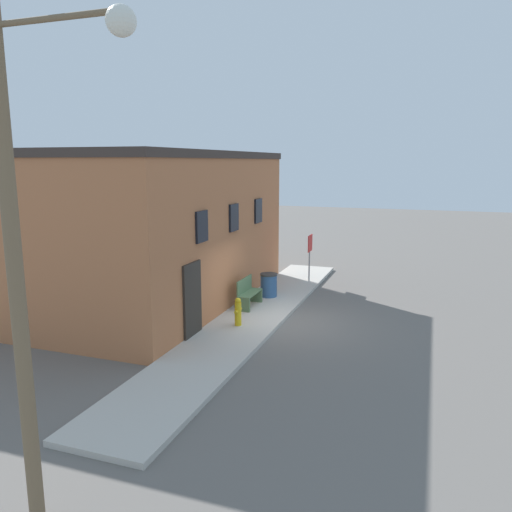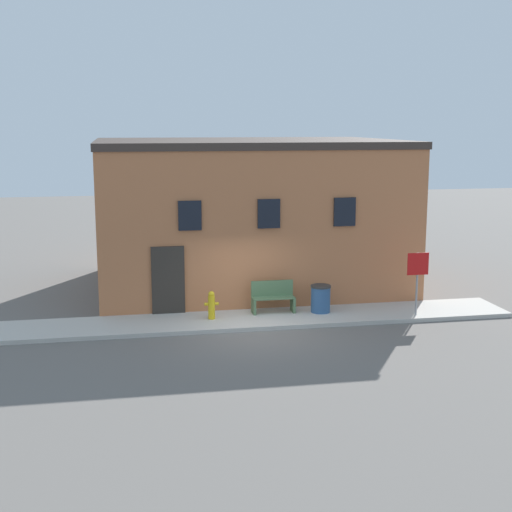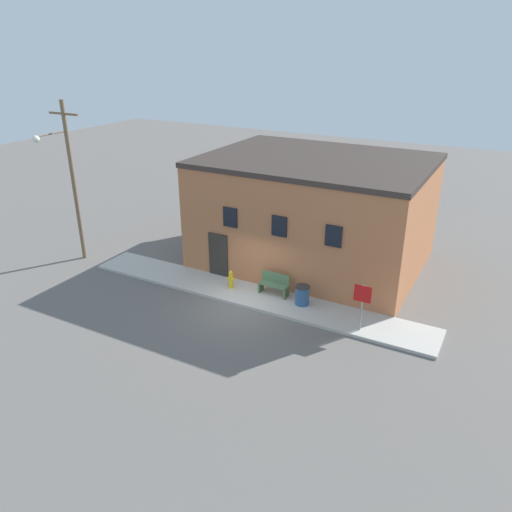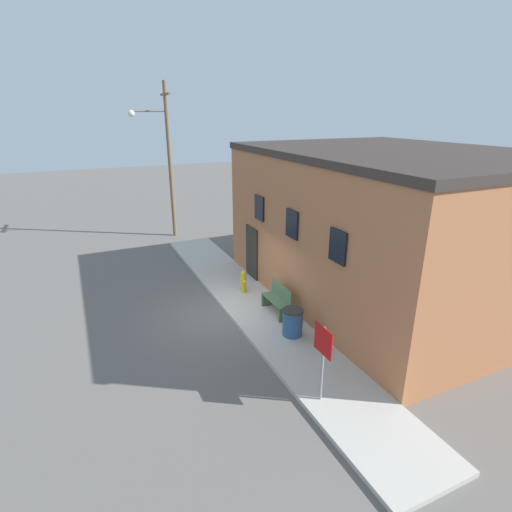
{
  "view_description": "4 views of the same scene",
  "coord_description": "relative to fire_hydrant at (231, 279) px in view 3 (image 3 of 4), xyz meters",
  "views": [
    {
      "loc": [
        -14.3,
        -4.16,
        4.94
      ],
      "look_at": [
        0.25,
        1.02,
        2.0
      ],
      "focal_mm": 35.0,
      "sensor_mm": 36.0,
      "label": 1
    },
    {
      "loc": [
        -3.63,
        -19.2,
        5.87
      ],
      "look_at": [
        0.25,
        1.02,
        2.0
      ],
      "focal_mm": 50.0,
      "sensor_mm": 36.0,
      "label": 2
    },
    {
      "loc": [
        9.39,
        -15.9,
        10.41
      ],
      "look_at": [
        0.25,
        1.02,
        2.0
      ],
      "focal_mm": 35.0,
      "sensor_mm": 36.0,
      "label": 3
    },
    {
      "loc": [
        11.38,
        -4.12,
        6.48
      ],
      "look_at": [
        0.25,
        1.02,
        2.0
      ],
      "focal_mm": 28.0,
      "sensor_mm": 36.0,
      "label": 4
    }
  ],
  "objects": [
    {
      "name": "sidewalk",
      "position": [
        1.07,
        -0.1,
        -0.49
      ],
      "size": [
        16.09,
        2.03,
        0.13
      ],
      "color": "#BCB7AD",
      "rests_on": "ground"
    },
    {
      "name": "fire_hydrant",
      "position": [
        0.0,
        0.0,
        0.0
      ],
      "size": [
        0.42,
        0.2,
        0.84
      ],
      "color": "gold",
      "rests_on": "sidewalk"
    },
    {
      "name": "ground_plane",
      "position": [
        1.07,
        -1.11,
        -0.55
      ],
      "size": [
        80.0,
        80.0,
        0.0
      ],
      "primitive_type": "plane",
      "color": "#66605B"
    },
    {
      "name": "bench",
      "position": [
        1.95,
        0.41,
        0.03
      ],
      "size": [
        1.31,
        0.44,
        0.97
      ],
      "color": "#4C6B47",
      "rests_on": "sidewalk"
    },
    {
      "name": "brick_building",
      "position": [
        1.91,
        4.86,
        2.09
      ],
      "size": [
        10.49,
        8.01,
        5.27
      ],
      "color": "#B26B42",
      "rests_on": "ground"
    },
    {
      "name": "stop_sign",
      "position": [
        6.16,
        -0.69,
        0.91
      ],
      "size": [
        0.67,
        0.06,
        1.91
      ],
      "color": "gray",
      "rests_on": "sidewalk"
    },
    {
      "name": "utility_pole",
      "position": [
        -8.56,
        -0.62,
        3.8
      ],
      "size": [
        1.8,
        1.96,
        7.86
      ],
      "color": "brown",
      "rests_on": "ground"
    },
    {
      "name": "trash_bin",
      "position": [
        3.39,
        0.15,
        0.0
      ],
      "size": [
        0.62,
        0.62,
        0.84
      ],
      "color": "#2D517F",
      "rests_on": "sidewalk"
    }
  ]
}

